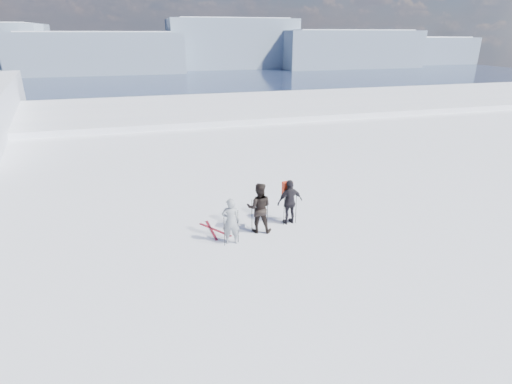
# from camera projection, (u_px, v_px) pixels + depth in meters

# --- Properties ---
(lake_basin) EXTENTS (820.00, 820.00, 71.62)m
(lake_basin) POSITION_uv_depth(u_px,v_px,m) (202.00, 173.00, 41.79)
(lake_basin) COLOR white
(lake_basin) RESTS_ON ground
(far_mountain_range) EXTENTS (770.00, 110.00, 53.00)m
(far_mountain_range) POSITION_uv_depth(u_px,v_px,m) (170.00, 48.00, 429.20)
(far_mountain_range) COLOR slate
(far_mountain_range) RESTS_ON ground
(skier_grey) EXTENTS (0.70, 0.53, 1.75)m
(skier_grey) POSITION_uv_depth(u_px,v_px,m) (231.00, 221.00, 14.23)
(skier_grey) COLOR gray
(skier_grey) RESTS_ON ground
(skier_dark) EXTENTS (1.15, 1.02, 1.97)m
(skier_dark) POSITION_uv_depth(u_px,v_px,m) (259.00, 208.00, 15.05)
(skier_dark) COLOR black
(skier_dark) RESTS_ON ground
(skier_pack) EXTENTS (1.13, 0.58, 1.84)m
(skier_pack) POSITION_uv_depth(u_px,v_px,m) (290.00, 202.00, 15.73)
(skier_pack) COLOR black
(skier_pack) RESTS_ON ground
(backpack) EXTENTS (0.42, 0.27, 0.54)m
(backpack) POSITION_uv_depth(u_px,v_px,m) (288.00, 171.00, 15.51)
(backpack) COLOR red
(backpack) RESTS_ON skier_pack
(ski_poles) EXTENTS (3.14, 1.04, 1.36)m
(ski_poles) POSITION_uv_depth(u_px,v_px,m) (261.00, 218.00, 15.05)
(ski_poles) COLOR black
(ski_poles) RESTS_ON ground
(skis_loose) EXTENTS (1.04, 1.70, 0.03)m
(skis_loose) POSITION_uv_depth(u_px,v_px,m) (213.00, 230.00, 15.47)
(skis_loose) COLOR black
(skis_loose) RESTS_ON ground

